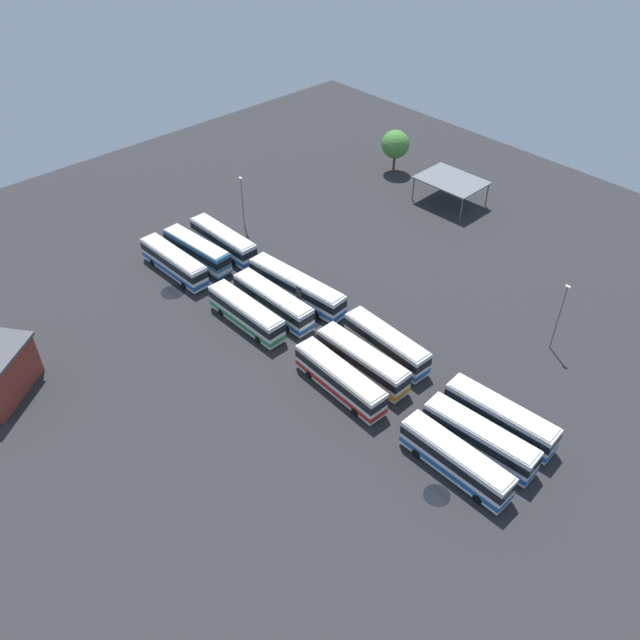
# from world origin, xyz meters

# --- Properties ---
(ground_plane) EXTENTS (124.94, 124.94, 0.00)m
(ground_plane) POSITION_xyz_m (0.00, 0.00, 0.00)
(ground_plane) COLOR #28282B
(bus_row0_slot0) EXTENTS (11.83, 3.46, 3.44)m
(bus_row0_slot0) POSITION_xyz_m (-22.58, -4.31, 1.82)
(bus_row0_slot0) COLOR silver
(bus_row0_slot0) RESTS_ON ground_plane
(bus_row0_slot1) EXTENTS (11.78, 3.49, 3.44)m
(bus_row0_slot1) POSITION_xyz_m (-22.82, -0.60, 1.82)
(bus_row0_slot1) COLOR silver
(bus_row0_slot1) RESTS_ON ground_plane
(bus_row0_slot2) EXTENTS (11.59, 2.64, 3.44)m
(bus_row0_slot2) POSITION_xyz_m (-22.89, 3.19, 1.82)
(bus_row0_slot2) COLOR silver
(bus_row0_slot2) RESTS_ON ground_plane
(bus_row1_slot0) EXTENTS (11.36, 2.85, 3.44)m
(bus_row1_slot0) POSITION_xyz_m (-7.38, -4.16, 1.82)
(bus_row1_slot0) COLOR silver
(bus_row1_slot0) RESTS_ON ground_plane
(bus_row1_slot1) EXTENTS (11.81, 2.68, 3.44)m
(bus_row1_slot1) POSITION_xyz_m (-7.56, -0.12, 1.82)
(bus_row1_slot1) COLOR silver
(bus_row1_slot1) RESTS_ON ground_plane
(bus_row1_slot2) EXTENTS (11.92, 2.85, 3.44)m
(bus_row1_slot2) POSITION_xyz_m (-7.91, 3.64, 1.82)
(bus_row1_slot2) COLOR silver
(bus_row1_slot2) RESTS_ON ground_plane
(bus_row2_slot0) EXTENTS (14.65, 3.79, 3.44)m
(bus_row2_slot0) POSITION_xyz_m (7.51, -3.84, 1.82)
(bus_row2_slot0) COLOR silver
(bus_row2_slot0) RESTS_ON ground_plane
(bus_row2_slot1) EXTENTS (12.20, 2.82, 3.44)m
(bus_row2_slot1) POSITION_xyz_m (7.27, 0.22, 1.82)
(bus_row2_slot1) COLOR silver
(bus_row2_slot1) RESTS_ON ground_plane
(bus_row2_slot2) EXTENTS (11.52, 2.71, 3.44)m
(bus_row2_slot2) POSITION_xyz_m (7.70, 4.04, 1.82)
(bus_row2_slot2) COLOR silver
(bus_row2_slot2) RESTS_ON ground_plane
(bus_row3_slot0) EXTENTS (11.93, 2.69, 3.44)m
(bus_row3_slot0) POSITION_xyz_m (22.57, -3.51, 1.82)
(bus_row3_slot0) COLOR silver
(bus_row3_slot0) RESTS_ON ground_plane
(bus_row3_slot1) EXTENTS (11.50, 3.40, 3.44)m
(bus_row3_slot1) POSITION_xyz_m (22.94, 0.61, 1.82)
(bus_row3_slot1) COLOR teal
(bus_row3_slot1) RESTS_ON ground_plane
(bus_row3_slot2) EXTENTS (11.90, 2.85, 3.44)m
(bus_row3_slot2) POSITION_xyz_m (22.73, 4.39, 1.82)
(bus_row3_slot2) COLOR silver
(bus_row3_slot2) RESTS_ON ground_plane
(maintenance_shelter) EXTENTS (9.91, 7.44, 4.01)m
(maintenance_shelter) POSITION_xyz_m (9.96, -37.51, 3.83)
(maintenance_shelter) COLOR slate
(maintenance_shelter) RESTS_ON ground_plane
(lamp_post_by_building) EXTENTS (0.56, 0.28, 8.84)m
(lamp_post_by_building) POSITION_xyz_m (-19.44, -19.15, 4.84)
(lamp_post_by_building) COLOR slate
(lamp_post_by_building) RESTS_ON ground_plane
(lamp_post_far_corner) EXTENTS (0.56, 0.28, 7.94)m
(lamp_post_far_corner) POSITION_xyz_m (26.06, -9.77, 4.38)
(lamp_post_far_corner) COLOR slate
(lamp_post_far_corner) RESTS_ON ground_plane
(tree_northwest) EXTENTS (4.60, 4.60, 7.18)m
(tree_northwest) POSITION_xyz_m (23.11, -39.22, 4.86)
(tree_northwest) COLOR brown
(tree_northwest) RESTS_ON ground_plane
(puddle_centre_drain) EXTENTS (3.70, 3.70, 0.01)m
(puddle_centre_drain) POSITION_xyz_m (26.41, -6.09, 0.00)
(puddle_centre_drain) COLOR black
(puddle_centre_drain) RESTS_ON ground_plane
(puddle_near_shelter) EXTENTS (3.43, 3.43, 0.01)m
(puddle_near_shelter) POSITION_xyz_m (3.25, -1.90, 0.00)
(puddle_near_shelter) COLOR black
(puddle_near_shelter) RESTS_ON ground_plane
(puddle_between_rows) EXTENTS (3.66, 3.66, 0.01)m
(puddle_between_rows) POSITION_xyz_m (-4.22, -6.73, 0.00)
(puddle_between_rows) COLOR black
(puddle_between_rows) RESTS_ON ground_plane
(puddle_front_lane) EXTENTS (2.52, 2.52, 0.01)m
(puddle_front_lane) POSITION_xyz_m (-23.54, 6.39, 0.00)
(puddle_front_lane) COLOR black
(puddle_front_lane) RESTS_ON ground_plane
(puddle_back_corner) EXTENTS (3.12, 3.12, 0.01)m
(puddle_back_corner) POSITION_xyz_m (19.39, 7.00, 0.00)
(puddle_back_corner) COLOR black
(puddle_back_corner) RESTS_ON ground_plane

